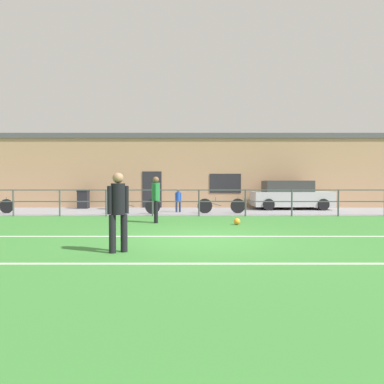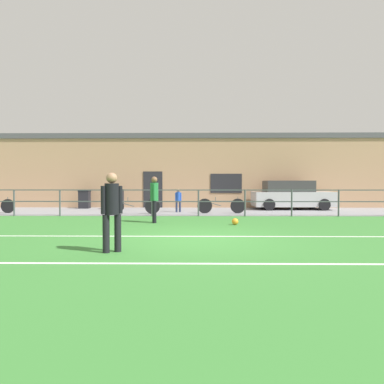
{
  "view_description": "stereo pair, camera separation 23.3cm",
  "coord_description": "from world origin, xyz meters",
  "px_view_note": "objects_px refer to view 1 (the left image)",
  "views": [
    {
      "loc": [
        -0.3,
        -8.71,
        1.41
      ],
      "look_at": [
        -0.25,
        4.23,
        1.09
      ],
      "focal_mm": 32.05,
      "sensor_mm": 36.0,
      "label": 1
    },
    {
      "loc": [
        -0.07,
        -8.71,
        1.41
      ],
      "look_at": [
        -0.25,
        4.23,
        1.09
      ],
      "focal_mm": 32.05,
      "sensor_mm": 36.0,
      "label": 2
    }
  ],
  "objects_px": {
    "bicycle_parked_2": "(220,206)",
    "trash_bin_1": "(116,199)",
    "bicycle_parked_0": "(133,206)",
    "trash_bin_0": "(82,199)",
    "soccer_ball_match": "(236,221)",
    "player_goalkeeper": "(117,207)",
    "player_striker": "(155,197)",
    "parked_car_red": "(289,196)",
    "spectator_child": "(177,199)"
  },
  "relations": [
    {
      "from": "soccer_ball_match",
      "to": "trash_bin_0",
      "type": "height_order",
      "value": "trash_bin_0"
    },
    {
      "from": "bicycle_parked_0",
      "to": "bicycle_parked_2",
      "type": "xyz_separation_m",
      "value": [
        3.99,
        0.37,
        -0.0
      ]
    },
    {
      "from": "player_striker",
      "to": "bicycle_parked_0",
      "type": "height_order",
      "value": "player_striker"
    },
    {
      "from": "soccer_ball_match",
      "to": "trash_bin_0",
      "type": "xyz_separation_m",
      "value": [
        -7.58,
        7.38,
        0.42
      ]
    },
    {
      "from": "spectator_child",
      "to": "parked_car_red",
      "type": "height_order",
      "value": "parked_car_red"
    },
    {
      "from": "spectator_child",
      "to": "trash_bin_1",
      "type": "distance_m",
      "value": 3.81
    },
    {
      "from": "bicycle_parked_2",
      "to": "spectator_child",
      "type": "bearing_deg",
      "value": 162.15
    },
    {
      "from": "player_goalkeeper",
      "to": "player_striker",
      "type": "height_order",
      "value": "player_striker"
    },
    {
      "from": "player_goalkeeper",
      "to": "bicycle_parked_2",
      "type": "xyz_separation_m",
      "value": [
        2.87,
        8.95,
        -0.55
      ]
    },
    {
      "from": "soccer_ball_match",
      "to": "bicycle_parked_0",
      "type": "bearing_deg",
      "value": 136.88
    },
    {
      "from": "trash_bin_0",
      "to": "bicycle_parked_0",
      "type": "bearing_deg",
      "value": -45.48
    },
    {
      "from": "player_striker",
      "to": "trash_bin_0",
      "type": "bearing_deg",
      "value": -151.12
    },
    {
      "from": "trash_bin_1",
      "to": "player_goalkeeper",
      "type": "bearing_deg",
      "value": -77.51
    },
    {
      "from": "player_goalkeeper",
      "to": "parked_car_red",
      "type": "bearing_deg",
      "value": 29.91
    },
    {
      "from": "spectator_child",
      "to": "bicycle_parked_0",
      "type": "distance_m",
      "value": 2.23
    },
    {
      "from": "player_goalkeeper",
      "to": "player_striker",
      "type": "xyz_separation_m",
      "value": [
        0.21,
        5.3,
        0.01
      ]
    },
    {
      "from": "spectator_child",
      "to": "parked_car_red",
      "type": "xyz_separation_m",
      "value": [
        5.98,
        1.96,
        0.09
      ]
    },
    {
      "from": "player_goalkeeper",
      "to": "bicycle_parked_0",
      "type": "bearing_deg",
      "value": 67.88
    },
    {
      "from": "parked_car_red",
      "to": "bicycle_parked_0",
      "type": "height_order",
      "value": "parked_car_red"
    },
    {
      "from": "bicycle_parked_2",
      "to": "bicycle_parked_0",
      "type": "bearing_deg",
      "value": -174.69
    },
    {
      "from": "trash_bin_1",
      "to": "bicycle_parked_2",
      "type": "bearing_deg",
      "value": -24.42
    },
    {
      "from": "player_striker",
      "to": "parked_car_red",
      "type": "xyz_separation_m",
      "value": [
        6.61,
        6.26,
        -0.19
      ]
    },
    {
      "from": "player_striker",
      "to": "trash_bin_1",
      "type": "xyz_separation_m",
      "value": [
        -2.74,
        6.1,
        -0.38
      ]
    },
    {
      "from": "soccer_ball_match",
      "to": "parked_car_red",
      "type": "xyz_separation_m",
      "value": [
        3.77,
        6.89,
        0.64
      ]
    },
    {
      "from": "spectator_child",
      "to": "bicycle_parked_2",
      "type": "distance_m",
      "value": 2.15
    },
    {
      "from": "player_goalkeeper",
      "to": "spectator_child",
      "type": "height_order",
      "value": "player_goalkeeper"
    },
    {
      "from": "player_goalkeeper",
      "to": "soccer_ball_match",
      "type": "height_order",
      "value": "player_goalkeeper"
    },
    {
      "from": "bicycle_parked_2",
      "to": "trash_bin_1",
      "type": "bearing_deg",
      "value": 155.58
    },
    {
      "from": "trash_bin_1",
      "to": "spectator_child",
      "type": "bearing_deg",
      "value": -28.09
    },
    {
      "from": "player_striker",
      "to": "bicycle_parked_2",
      "type": "bearing_deg",
      "value": 137.63
    },
    {
      "from": "player_goalkeeper",
      "to": "parked_car_red",
      "type": "height_order",
      "value": "player_goalkeeper"
    },
    {
      "from": "parked_car_red",
      "to": "bicycle_parked_0",
      "type": "bearing_deg",
      "value": -159.37
    },
    {
      "from": "player_striker",
      "to": "soccer_ball_match",
      "type": "distance_m",
      "value": 3.01
    },
    {
      "from": "soccer_ball_match",
      "to": "trash_bin_0",
      "type": "distance_m",
      "value": 10.59
    },
    {
      "from": "player_goalkeeper",
      "to": "player_striker",
      "type": "relative_size",
      "value": 0.99
    },
    {
      "from": "player_striker",
      "to": "trash_bin_0",
      "type": "height_order",
      "value": "player_striker"
    },
    {
      "from": "player_goalkeeper",
      "to": "spectator_child",
      "type": "relative_size",
      "value": 1.44
    },
    {
      "from": "soccer_ball_match",
      "to": "trash_bin_1",
      "type": "relative_size",
      "value": 0.21
    },
    {
      "from": "player_striker",
      "to": "trash_bin_1",
      "type": "distance_m",
      "value": 6.69
    },
    {
      "from": "parked_car_red",
      "to": "soccer_ball_match",
      "type": "bearing_deg",
      "value": -118.73
    },
    {
      "from": "player_goalkeeper",
      "to": "soccer_ball_match",
      "type": "bearing_deg",
      "value": 27.4
    },
    {
      "from": "trash_bin_1",
      "to": "soccer_ball_match",
      "type": "bearing_deg",
      "value": -50.37
    },
    {
      "from": "bicycle_parked_2",
      "to": "trash_bin_0",
      "type": "bearing_deg",
      "value": 157.27
    },
    {
      "from": "soccer_ball_match",
      "to": "spectator_child",
      "type": "xyz_separation_m",
      "value": [
        -2.2,
        4.92,
        0.55
      ]
    },
    {
      "from": "player_goalkeeper",
      "to": "bicycle_parked_2",
      "type": "distance_m",
      "value": 9.41
    },
    {
      "from": "player_goalkeeper",
      "to": "bicycle_parked_0",
      "type": "relative_size",
      "value": 0.7
    },
    {
      "from": "bicycle_parked_0",
      "to": "trash_bin_0",
      "type": "relative_size",
      "value": 2.31
    },
    {
      "from": "bicycle_parked_0",
      "to": "trash_bin_0",
      "type": "bearing_deg",
      "value": 134.52
    },
    {
      "from": "player_striker",
      "to": "spectator_child",
      "type": "relative_size",
      "value": 1.46
    },
    {
      "from": "parked_car_red",
      "to": "bicycle_parked_2",
      "type": "relative_size",
      "value": 1.87
    }
  ]
}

